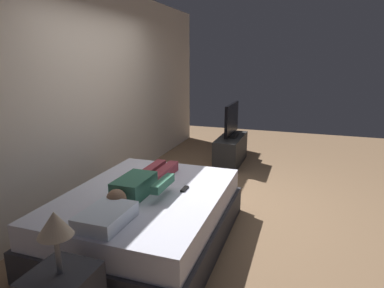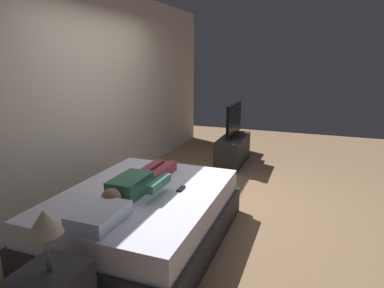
% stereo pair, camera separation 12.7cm
% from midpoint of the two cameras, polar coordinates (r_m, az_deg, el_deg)
% --- Properties ---
extents(ground_plane, '(10.00, 10.00, 0.00)m').
position_cam_midpoint_polar(ground_plane, '(4.30, 3.78, -10.88)').
color(ground_plane, '#8C6B4C').
extents(back_wall, '(6.40, 0.10, 2.80)m').
position_cam_midpoint_polar(back_wall, '(4.95, -12.65, 9.02)').
color(back_wall, beige).
rests_on(back_wall, ground).
extents(bed, '(2.05, 1.56, 0.54)m').
position_cam_midpoint_polar(bed, '(3.52, -7.36, -12.24)').
color(bed, '#333338').
rests_on(bed, ground).
extents(pillow, '(0.48, 0.34, 0.12)m').
position_cam_midpoint_polar(pillow, '(2.83, -14.36, -11.87)').
color(pillow, white).
rests_on(pillow, bed).
extents(person, '(1.26, 0.46, 0.18)m').
position_cam_midpoint_polar(person, '(3.42, -8.14, -6.51)').
color(person, '#387056').
rests_on(person, bed).
extents(remote, '(0.15, 0.04, 0.02)m').
position_cam_midpoint_polar(remote, '(3.41, -0.83, -7.71)').
color(remote, black).
rests_on(remote, bed).
extents(tv_stand, '(1.10, 0.40, 0.50)m').
position_cam_midpoint_polar(tv_stand, '(5.98, 7.66, -1.11)').
color(tv_stand, '#2D2D2D').
rests_on(tv_stand, ground).
extents(tv, '(0.88, 0.20, 0.59)m').
position_cam_midpoint_polar(tv, '(5.86, 7.83, 3.94)').
color(tv, black).
rests_on(tv, tv_stand).
extents(lamp, '(0.22, 0.22, 0.42)m').
position_cam_midpoint_polar(lamp, '(2.26, -22.58, -12.48)').
color(lamp, '#59595B').
rests_on(lamp, nightstand).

